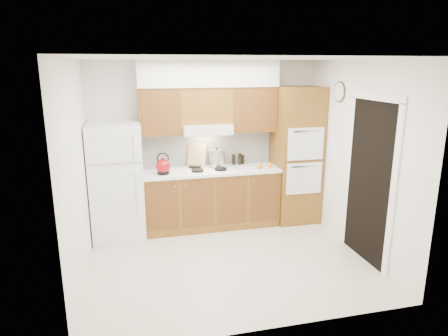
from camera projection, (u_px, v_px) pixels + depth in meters
name	position (u px, v px, depth m)	size (l,w,h in m)	color
floor	(228.00, 260.00, 5.34)	(3.60, 3.60, 0.00)	beige
ceiling	(229.00, 58.00, 4.68)	(3.60, 3.60, 0.00)	white
wall_back	(205.00, 143.00, 6.42)	(3.60, 0.02, 2.60)	white
wall_left	(77.00, 174.00, 4.60)	(0.02, 3.00, 2.60)	white
wall_right	(356.00, 158.00, 5.42)	(0.02, 3.00, 2.60)	white
fridge	(117.00, 181.00, 5.87)	(0.75, 0.72, 1.72)	white
base_cabinets	(211.00, 199.00, 6.36)	(2.11, 0.60, 0.90)	brown
countertop	(211.00, 171.00, 6.23)	(2.13, 0.62, 0.04)	white
backsplash	(207.00, 148.00, 6.43)	(2.11, 0.03, 0.56)	white
oven_cabinet	(296.00, 155.00, 6.49)	(0.70, 0.65, 2.20)	brown
upper_cab_left	(160.00, 111.00, 5.97)	(0.63, 0.33, 0.70)	brown
upper_cab_right	(251.00, 109.00, 6.29)	(0.73, 0.33, 0.70)	brown
range_hood	(206.00, 129.00, 6.14)	(0.75, 0.45, 0.15)	silver
upper_cab_over_hood	(205.00, 105.00, 6.10)	(0.75, 0.33, 0.55)	brown
soffit	(209.00, 73.00, 5.98)	(2.13, 0.36, 0.40)	silver
cooktop	(208.00, 169.00, 6.23)	(0.74, 0.50, 0.01)	white
doorway	(369.00, 183.00, 5.15)	(0.02, 0.90, 2.10)	black
wall_clock	(339.00, 92.00, 5.72)	(0.30, 0.30, 0.02)	#3F3833
kettle	(163.00, 166.00, 5.94)	(0.22, 0.22, 0.22)	maroon
cutting_board	(197.00, 155.00, 6.31)	(0.28, 0.02, 0.38)	tan
stock_pot	(217.00, 158.00, 6.31)	(0.25, 0.25, 0.26)	silver
condiment_a	(240.00, 159.00, 6.52)	(0.05, 0.05, 0.19)	black
condiment_b	(234.00, 159.00, 6.52)	(0.05, 0.05, 0.17)	black
condiment_c	(243.00, 159.00, 6.58)	(0.05, 0.05, 0.15)	black
orange_near	(270.00, 165.00, 6.36)	(0.08, 0.08, 0.08)	orange
orange_far	(260.00, 166.00, 6.28)	(0.09, 0.09, 0.09)	orange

